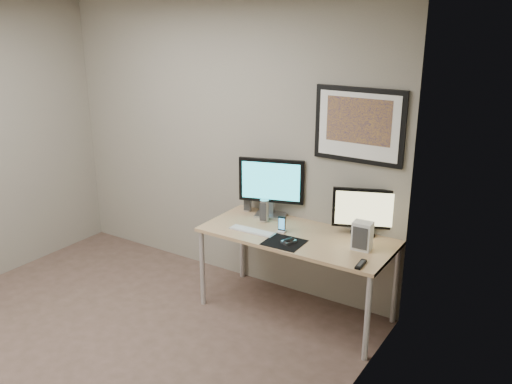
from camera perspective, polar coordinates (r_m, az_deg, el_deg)
floor at (r=4.47m, az=-16.63°, el=-15.96°), size 3.60×3.60×0.00m
room at (r=4.11m, az=-14.02°, el=6.26°), size 3.60×3.60×3.60m
desk at (r=4.51m, az=4.32°, el=-5.24°), size 1.60×0.70×0.73m
framed_art at (r=4.37m, az=10.79°, el=6.90°), size 0.75×0.04×0.60m
monitor_large at (r=4.77m, az=1.60°, el=0.75°), size 0.56×0.26×0.53m
monitor_tv at (r=4.47m, az=11.28°, el=-1.93°), size 0.48×0.22×0.40m
speaker_left at (r=4.97m, az=-0.89°, el=-0.97°), size 0.09×0.09×0.18m
speaker_right at (r=4.72m, az=0.88°, el=-1.96°), size 0.10×0.10×0.20m
phone_dock at (r=4.49m, az=2.74°, el=-3.43°), size 0.07×0.07×0.14m
keyboard at (r=4.53m, az=-0.41°, el=-4.10°), size 0.40×0.12×0.01m
mousepad at (r=4.32m, az=2.99°, el=-5.33°), size 0.31×0.28×0.00m
mouse at (r=4.31m, az=3.47°, el=-5.13°), size 0.10×0.13×0.04m
remote at (r=4.02m, az=10.98°, el=-7.47°), size 0.05×0.16×0.02m
fan_unit at (r=4.24m, az=11.12°, el=-4.55°), size 0.15×0.11×0.22m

